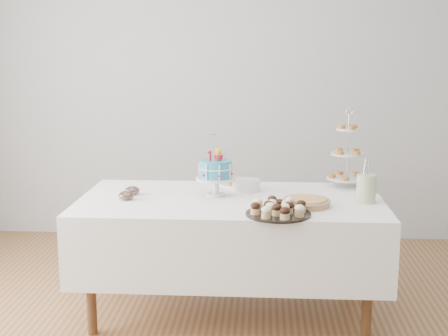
# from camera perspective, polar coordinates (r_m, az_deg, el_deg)

# --- Properties ---
(floor) EXTENTS (5.00, 5.00, 0.00)m
(floor) POSITION_cam_1_polar(r_m,az_deg,el_deg) (3.94, 0.35, -14.79)
(floor) COLOR brown
(floor) RESTS_ON ground
(walls) EXTENTS (5.04, 4.04, 2.70)m
(walls) POSITION_cam_1_polar(r_m,az_deg,el_deg) (3.57, 0.37, 5.13)
(walls) COLOR #A5A7AA
(walls) RESTS_ON floor
(table) EXTENTS (1.92, 1.02, 0.77)m
(table) POSITION_cam_1_polar(r_m,az_deg,el_deg) (4.02, 0.60, -5.94)
(table) COLOR white
(table) RESTS_ON floor
(birthday_cake) EXTENTS (0.26, 0.26, 0.40)m
(birthday_cake) POSITION_cam_1_polar(r_m,az_deg,el_deg) (4.01, -0.75, -1.04)
(birthday_cake) COLOR silver
(birthday_cake) RESTS_ON table
(cupcake_tray) EXTENTS (0.38, 0.38, 0.09)m
(cupcake_tray) POSITION_cam_1_polar(r_m,az_deg,el_deg) (3.58, 4.99, -3.66)
(cupcake_tray) COLOR black
(cupcake_tray) RESTS_ON table
(pie) EXTENTS (0.29, 0.29, 0.05)m
(pie) POSITION_cam_1_polar(r_m,az_deg,el_deg) (3.80, 7.54, -3.08)
(pie) COLOR #A77D5A
(pie) RESTS_ON table
(tiered_stand) EXTENTS (0.28, 0.28, 0.54)m
(tiered_stand) POSITION_cam_1_polar(r_m,az_deg,el_deg) (4.34, 11.25, 1.24)
(tiered_stand) COLOR silver
(tiered_stand) RESTS_ON table
(plate_stack) EXTENTS (0.19, 0.19, 0.07)m
(plate_stack) POSITION_cam_1_polar(r_m,az_deg,el_deg) (4.17, 2.06, -1.57)
(plate_stack) COLOR silver
(plate_stack) RESTS_ON table
(pastry_plate) EXTENTS (0.26, 0.26, 0.04)m
(pastry_plate) POSITION_cam_1_polar(r_m,az_deg,el_deg) (4.35, 1.28, -1.33)
(pastry_plate) COLOR silver
(pastry_plate) RESTS_ON table
(jam_bowl_a) EXTENTS (0.10, 0.10, 0.06)m
(jam_bowl_a) POSITION_cam_1_polar(r_m,az_deg,el_deg) (3.97, -8.93, -2.51)
(jam_bowl_a) COLOR silver
(jam_bowl_a) RESTS_ON table
(jam_bowl_b) EXTENTS (0.10, 0.10, 0.06)m
(jam_bowl_b) POSITION_cam_1_polar(r_m,az_deg,el_deg) (4.10, -8.38, -2.07)
(jam_bowl_b) COLOR silver
(jam_bowl_b) RESTS_ON table
(utensil_pitcher) EXTENTS (0.13, 0.12, 0.27)m
(utensil_pitcher) POSITION_cam_1_polar(r_m,az_deg,el_deg) (3.94, 12.87, -1.73)
(utensil_pitcher) COLOR beige
(utensil_pitcher) RESTS_ON table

